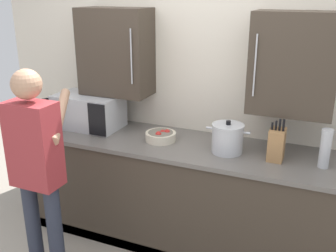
% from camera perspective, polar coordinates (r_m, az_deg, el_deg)
% --- Properties ---
extents(back_wall_tiled, '(3.99, 0.44, 2.86)m').
position_cam_1_polar(back_wall_tiled, '(3.32, 5.16, 8.32)').
color(back_wall_tiled, beige).
rests_on(back_wall_tiled, ground_plane).
extents(counter_unit, '(2.71, 0.70, 0.91)m').
position_cam_1_polar(counter_unit, '(3.35, 2.73, -9.93)').
color(counter_unit, '#3D3328').
rests_on(counter_unit, ground_plane).
extents(microwave_oven, '(0.72, 0.77, 0.30)m').
position_cam_1_polar(microwave_oven, '(3.58, -12.07, 2.16)').
color(microwave_oven, '#B7BABF').
rests_on(microwave_oven, counter_unit).
extents(knife_block, '(0.11, 0.15, 0.32)m').
position_cam_1_polar(knife_block, '(2.93, 15.57, -2.58)').
color(knife_block, '#A37547').
rests_on(knife_block, counter_unit).
extents(fruit_bowl, '(0.25, 0.25, 0.09)m').
position_cam_1_polar(fruit_bowl, '(3.21, -1.07, -1.44)').
color(fruit_bowl, beige).
rests_on(fruit_bowl, counter_unit).
extents(thermos_flask, '(0.08, 0.08, 0.28)m').
position_cam_1_polar(thermos_flask, '(2.91, 21.99, -3.05)').
color(thermos_flask, '#B7BABF').
rests_on(thermos_flask, counter_unit).
extents(stock_pot, '(0.34, 0.24, 0.25)m').
position_cam_1_polar(stock_pot, '(2.99, 8.69, -1.79)').
color(stock_pot, '#B7BABF').
rests_on(stock_pot, counter_unit).
extents(person_figure, '(0.44, 0.63, 1.62)m').
position_cam_1_polar(person_figure, '(2.85, -18.66, -5.05)').
color(person_figure, '#282D3D').
rests_on(person_figure, ground_plane).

